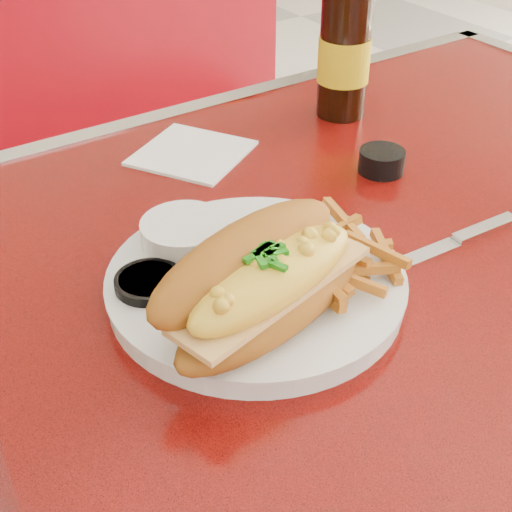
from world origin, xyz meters
TOP-DOWN VIEW (x-y plane):
  - diner_table at (0.00, 0.00)m, footprint 1.23×0.83m
  - booth_bench_far at (0.00, 0.81)m, footprint 1.20×0.51m
  - dinner_plate at (-0.10, 0.02)m, footprint 0.35×0.35m
  - mac_hoagie at (-0.13, -0.03)m, footprint 0.22×0.14m
  - fries_pile at (-0.04, -0.01)m, footprint 0.11×0.10m
  - fork at (-0.05, 0.01)m, footprint 0.08×0.11m
  - gravy_ramekin at (-0.13, 0.09)m, footprint 0.09×0.09m
  - sauce_cup_left at (-0.19, 0.05)m, footprint 0.07×0.07m
  - sauce_cup_right at (0.15, 0.12)m, footprint 0.07×0.07m
  - beer_bottle at (0.21, 0.27)m, footprint 0.07×0.07m
  - knife at (0.10, -0.03)m, footprint 0.22×0.03m
  - paper_napkin at (-0.01, 0.28)m, footprint 0.16×0.16m

SIDE VIEW (x-z plane):
  - booth_bench_far at x=0.00m, z-range -0.16..0.74m
  - diner_table at x=0.00m, z-range 0.22..0.99m
  - paper_napkin at x=-0.01m, z-range 0.77..0.77m
  - knife at x=0.10m, z-range 0.77..0.78m
  - dinner_plate at x=-0.10m, z-range 0.77..0.79m
  - sauce_cup_right at x=0.15m, z-range 0.77..0.80m
  - sauce_cup_left at x=-0.19m, z-range 0.77..0.80m
  - fork at x=-0.05m, z-range 0.79..0.79m
  - gravy_ramekin at x=-0.13m, z-range 0.77..0.82m
  - fries_pile at x=-0.04m, z-range 0.79..0.82m
  - mac_hoagie at x=-0.13m, z-range 0.78..0.87m
  - beer_bottle at x=0.21m, z-range 0.74..1.00m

